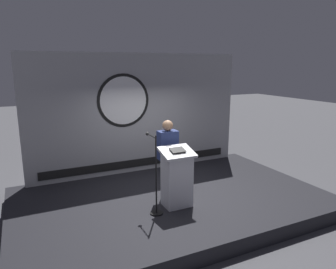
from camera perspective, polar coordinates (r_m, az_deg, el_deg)
name	(u,v)px	position (r m, az deg, el deg)	size (l,w,h in m)	color
ground_plane	(171,208)	(6.88, 0.61, -13.38)	(40.00, 40.00, 0.00)	#4C4C51
stage_platform	(171,202)	(6.81, 0.61, -12.25)	(6.40, 4.00, 0.30)	black
banner_display	(139,114)	(7.96, -5.35, 3.81)	(5.59, 0.12, 3.01)	#9E9EA3
podium	(177,178)	(6.10, 1.64, -7.95)	(0.64, 0.50, 1.18)	silver
speaker_person	(168,158)	(6.44, -0.06, -4.38)	(0.40, 0.26, 1.63)	black
microphone_stand	(155,186)	(5.84, -2.38, -9.37)	(0.24, 0.55, 1.50)	black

